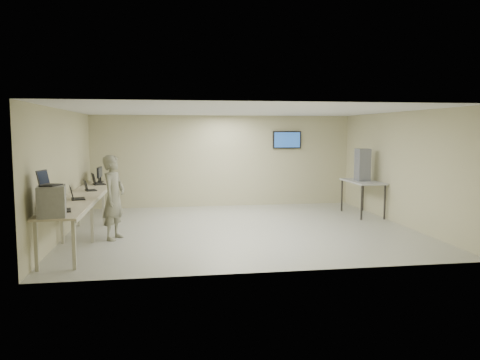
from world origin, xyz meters
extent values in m
cube|color=#B8B6AC|center=(0.00, 0.00, 0.00)|extent=(8.00, 7.00, 0.01)
cube|color=silver|center=(0.00, 0.00, 2.80)|extent=(8.00, 7.00, 0.01)
cube|color=#BEB98A|center=(0.00, 3.50, 1.40)|extent=(8.00, 0.01, 2.80)
cube|color=#BEB98A|center=(0.00, -3.50, 1.40)|extent=(8.00, 0.01, 2.80)
cube|color=#BEB98A|center=(-4.00, 0.00, 1.40)|extent=(0.01, 7.00, 2.80)
cube|color=#BEB98A|center=(4.00, 0.00, 1.40)|extent=(0.01, 7.00, 2.80)
cube|color=#323030|center=(2.00, 3.48, 2.05)|extent=(0.15, 0.04, 0.15)
cube|color=black|center=(2.00, 3.44, 2.05)|extent=(0.90, 0.06, 0.55)
cube|color=navy|center=(2.00, 3.40, 2.05)|extent=(0.82, 0.01, 0.47)
cube|color=#BAB29F|center=(-3.60, 0.00, 0.88)|extent=(0.75, 6.00, 0.04)
cube|color=#B3AE98|center=(-3.23, 0.00, 0.85)|extent=(0.02, 6.00, 0.06)
cube|color=#B3AE98|center=(-3.90, -2.85, 0.43)|extent=(0.06, 0.06, 0.86)
cube|color=#B3AE98|center=(-3.30, -2.85, 0.43)|extent=(0.06, 0.06, 0.86)
cube|color=#B3AE98|center=(-3.90, -0.90, 0.43)|extent=(0.06, 0.06, 0.86)
cube|color=#B3AE98|center=(-3.30, -0.90, 0.43)|extent=(0.06, 0.06, 0.86)
cube|color=#B3AE98|center=(-3.90, 0.90, 0.43)|extent=(0.06, 0.06, 0.86)
cube|color=#B3AE98|center=(-3.30, 0.90, 0.43)|extent=(0.06, 0.06, 0.86)
cube|color=#B3AE98|center=(-3.90, 2.85, 0.43)|extent=(0.06, 0.06, 0.86)
cube|color=#B3AE98|center=(-3.30, 2.85, 0.43)|extent=(0.06, 0.06, 0.86)
cube|color=gray|center=(-3.65, -2.75, 1.16)|extent=(0.51, 0.56, 0.52)
cube|color=black|center=(-3.65, -2.75, 1.43)|extent=(0.33, 0.40, 0.02)
cube|color=black|center=(-3.77, -2.75, 1.56)|extent=(0.15, 0.33, 0.24)
cube|color=black|center=(-3.76, -2.75, 1.56)|extent=(0.12, 0.28, 0.20)
cube|color=black|center=(-3.60, -2.22, 0.91)|extent=(0.36, 0.45, 0.02)
cube|color=black|center=(-3.74, -2.22, 1.07)|extent=(0.15, 0.38, 0.29)
cube|color=black|center=(-3.73, -2.22, 1.07)|extent=(0.12, 0.34, 0.24)
cube|color=black|center=(-3.59, -0.76, 0.91)|extent=(0.34, 0.42, 0.02)
cube|color=black|center=(-3.72, -0.76, 1.06)|extent=(0.15, 0.36, 0.26)
cube|color=black|center=(-3.70, -0.76, 1.06)|extent=(0.12, 0.31, 0.22)
cube|color=black|center=(-3.55, 0.69, 0.91)|extent=(0.33, 0.39, 0.02)
cube|color=black|center=(-3.67, 0.69, 1.04)|extent=(0.16, 0.32, 0.24)
cube|color=black|center=(-3.66, 0.69, 1.04)|extent=(0.13, 0.28, 0.20)
cube|color=black|center=(-3.53, 2.00, 0.91)|extent=(0.39, 0.46, 0.02)
cube|color=black|center=(-3.68, 2.00, 1.07)|extent=(0.18, 0.38, 0.28)
cube|color=black|center=(-3.66, 2.00, 1.07)|extent=(0.15, 0.33, 0.24)
cylinder|color=black|center=(-3.60, 2.44, 0.91)|extent=(0.19, 0.19, 0.01)
cube|color=black|center=(-3.60, 2.44, 0.99)|extent=(0.04, 0.03, 0.15)
cube|color=black|center=(-3.60, 2.44, 1.19)|extent=(0.05, 0.43, 0.29)
cube|color=black|center=(-3.57, 2.44, 1.19)|extent=(0.00, 0.40, 0.25)
cylinder|color=black|center=(-3.60, 2.75, 0.91)|extent=(0.19, 0.19, 0.01)
cube|color=black|center=(-3.60, 2.75, 0.99)|extent=(0.04, 0.03, 0.15)
cube|color=black|center=(-3.60, 2.75, 1.18)|extent=(0.05, 0.42, 0.28)
cube|color=black|center=(-3.57, 2.75, 1.18)|extent=(0.00, 0.38, 0.24)
imported|color=gray|center=(-2.87, -0.65, 0.91)|extent=(0.64, 0.77, 1.81)
cube|color=#A6A6A6|center=(3.60, 1.27, 0.94)|extent=(0.74, 1.60, 0.04)
cube|color=#323030|center=(3.28, 0.57, 0.46)|extent=(0.04, 0.04, 0.91)
cube|color=#323030|center=(3.28, 1.97, 0.46)|extent=(0.04, 0.04, 0.91)
cube|color=#323030|center=(3.92, 0.57, 0.46)|extent=(0.04, 0.04, 0.91)
cube|color=#323030|center=(3.92, 1.97, 0.46)|extent=(0.04, 0.04, 0.91)
cube|color=gray|center=(3.58, 1.27, 1.05)|extent=(0.34, 0.37, 0.18)
cube|color=gray|center=(3.58, 1.27, 1.22)|extent=(0.34, 0.37, 0.18)
cube|color=gray|center=(3.58, 1.27, 1.40)|extent=(0.34, 0.37, 0.18)
cube|color=gray|center=(3.58, 1.27, 1.58)|extent=(0.34, 0.37, 0.18)
cube|color=gray|center=(3.58, 1.27, 1.76)|extent=(0.34, 0.37, 0.18)
camera|label=1|loc=(-1.74, -10.86, 2.33)|focal=35.00mm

